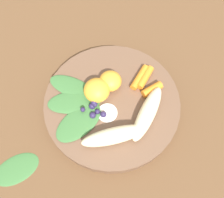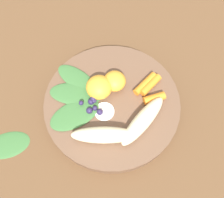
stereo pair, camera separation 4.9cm
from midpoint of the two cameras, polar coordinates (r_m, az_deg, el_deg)
ground_plane at (r=0.53m, az=2.65°, el=-2.14°), size 2.40×2.40×0.00m
bowl at (r=0.52m, az=2.72°, el=-1.48°), size 0.29×0.29×0.03m
banana_peeled_left at (r=0.48m, az=10.31°, el=-5.42°), size 0.13×0.08×0.03m
banana_peeled_right at (r=0.46m, az=1.17°, el=-8.94°), size 0.13×0.09×0.03m
orange_segment_near at (r=0.49m, az=-0.28°, el=2.54°), size 0.05×0.05×0.04m
orange_segment_far at (r=0.50m, az=3.44°, el=4.02°), size 0.05×0.05×0.04m
carrot_front at (r=0.51m, az=12.82°, el=-0.11°), size 0.05×0.02×0.02m
carrot_mid_left at (r=0.52m, az=11.85°, el=3.04°), size 0.06×0.03×0.02m
carrot_mid_right at (r=0.52m, az=10.51°, el=3.49°), size 0.06×0.03×0.02m
blueberry_pile at (r=0.49m, az=-1.60°, el=-0.92°), size 0.06×0.06×0.02m
coconut_shred_patch at (r=0.49m, az=1.01°, el=-3.32°), size 0.04×0.04×0.00m
kale_leaf_left at (r=0.52m, az=-5.68°, el=4.50°), size 0.08×0.11×0.01m
kale_leaf_right at (r=0.51m, az=-5.92°, el=0.95°), size 0.12×0.11×0.01m
kale_leaf_rear at (r=0.49m, az=-6.02°, el=-3.94°), size 0.11×0.06×0.01m
kale_leaf_stray at (r=0.54m, az=-21.37°, el=-10.45°), size 0.10×0.07×0.01m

